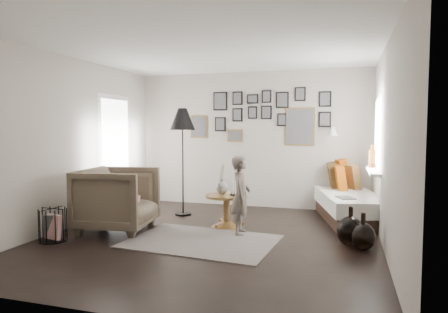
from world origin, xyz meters
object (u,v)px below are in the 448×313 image
(vase, at_px, (222,185))
(floor_lamp, at_px, (183,123))
(magazine_basket, at_px, (53,225))
(demijohn_large, at_px, (350,231))
(child, at_px, (241,195))
(daybed, at_px, (349,201))
(demijohn_small, at_px, (363,236))
(armchair, at_px, (118,199))
(pedestal_table, at_px, (226,212))

(vase, xyz_separation_m, floor_lamp, (-0.90, 0.60, 0.97))
(magazine_basket, height_order, demijohn_large, demijohn_large)
(child, bearing_deg, daybed, -51.11)
(demijohn_large, distance_m, child, 1.55)
(floor_lamp, height_order, magazine_basket, floor_lamp)
(floor_lamp, distance_m, demijohn_small, 3.50)
(demijohn_large, xyz_separation_m, child, (-1.50, 0.17, 0.36))
(armchair, xyz_separation_m, floor_lamp, (0.51, 1.28, 1.14))
(floor_lamp, bearing_deg, pedestal_table, -32.17)
(magazine_basket, bearing_deg, child, 24.71)
(armchair, bearing_deg, demijohn_small, -97.40)
(vase, height_order, armchair, vase)
(armchair, distance_m, magazine_basket, 0.95)
(pedestal_table, distance_m, armchair, 1.65)
(vase, bearing_deg, demijohn_small, -17.78)
(daybed, bearing_deg, floor_lamp, 177.15)
(pedestal_table, height_order, vase, vase)
(daybed, bearing_deg, pedestal_table, -161.13)
(floor_lamp, xyz_separation_m, magazine_basket, (-1.04, -2.03, -1.39))
(demijohn_large, bearing_deg, child, 173.44)
(pedestal_table, xyz_separation_m, demijohn_large, (1.81, -0.51, -0.03))
(demijohn_small, bearing_deg, daybed, 95.08)
(daybed, height_order, demijohn_small, daybed)
(pedestal_table, xyz_separation_m, demijohn_small, (1.96, -0.63, -0.05))
(floor_lamp, bearing_deg, vase, -33.53)
(daybed, bearing_deg, vase, -162.70)
(vase, bearing_deg, floor_lamp, 146.47)
(demijohn_large, bearing_deg, armchair, -177.40)
(daybed, height_order, armchair, daybed)
(vase, height_order, demijohn_small, vase)
(magazine_basket, xyz_separation_m, demijohn_large, (3.83, 0.90, -0.02))
(demijohn_small, bearing_deg, child, 169.92)
(pedestal_table, height_order, demijohn_large, demijohn_large)
(magazine_basket, bearing_deg, armchair, 54.81)
(pedestal_table, bearing_deg, floor_lamp, 147.83)
(pedestal_table, relative_size, demijohn_large, 1.24)
(armchair, bearing_deg, child, -87.77)
(armchair, bearing_deg, pedestal_table, -73.84)
(daybed, xyz_separation_m, magazine_basket, (-3.82, -2.58, -0.08))
(magazine_basket, relative_size, demijohn_large, 0.86)
(floor_lamp, bearing_deg, demijohn_small, -23.04)
(demijohn_large, bearing_deg, pedestal_table, 164.16)
(floor_lamp, xyz_separation_m, demijohn_small, (2.94, -1.25, -1.43))
(vase, xyz_separation_m, demijohn_large, (1.89, -0.53, -0.44))
(armchair, distance_m, demijohn_large, 3.32)
(daybed, distance_m, demijohn_small, 1.81)
(vase, bearing_deg, pedestal_table, -14.04)
(vase, relative_size, daybed, 0.21)
(vase, height_order, magazine_basket, vase)
(magazine_basket, height_order, demijohn_small, demijohn_small)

